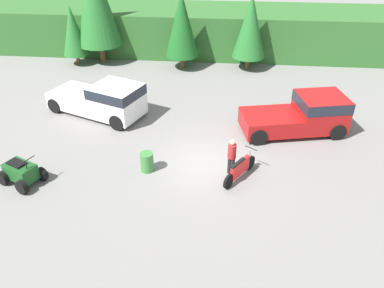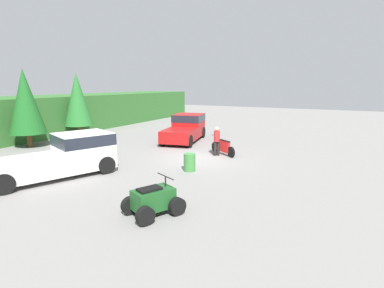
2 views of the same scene
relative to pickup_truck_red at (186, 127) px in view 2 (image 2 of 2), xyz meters
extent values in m
plane|color=slate|center=(-4.69, -3.43, -1.01)|extent=(80.00, 80.00, 0.00)
cube|color=#2D6028|center=(-4.69, 12.57, 0.60)|extent=(44.00, 6.00, 3.22)
cylinder|color=brown|center=(-7.17, 8.30, -0.53)|extent=(0.32, 0.32, 0.95)
cone|color=#19561E|center=(-7.17, 8.30, 2.10)|extent=(2.32, 2.32, 4.33)
cylinder|color=brown|center=(-2.56, 8.57, -0.55)|extent=(0.31, 0.31, 0.93)
cone|color=#236628|center=(-2.56, 8.57, 2.03)|extent=(2.26, 2.26, 4.22)
cube|color=maroon|center=(0.81, 0.18, 0.07)|extent=(2.71, 2.59, 1.69)
cube|color=#1E232D|center=(0.81, 0.18, 0.62)|extent=(2.73, 2.61, 0.54)
cube|color=maroon|center=(-1.68, -0.37, -0.36)|extent=(3.21, 2.70, 0.84)
cylinder|color=black|center=(1.18, 1.27, -0.59)|extent=(0.89, 0.46, 0.85)
cylinder|color=black|center=(1.61, -0.65, -0.59)|extent=(0.89, 0.46, 0.85)
cylinder|color=black|center=(-2.73, 0.40, -0.59)|extent=(0.89, 0.46, 0.85)
cylinder|color=black|center=(-2.30, -1.52, -0.59)|extent=(0.89, 0.46, 0.85)
cube|color=white|center=(-9.73, 0.39, 0.07)|extent=(3.04, 2.88, 1.69)
cube|color=#1E232D|center=(-9.73, 0.39, 0.62)|extent=(3.06, 2.91, 0.54)
cube|color=white|center=(-12.23, 1.38, -0.36)|extent=(3.54, 3.08, 0.84)
cylinder|color=black|center=(-8.76, 1.06, -0.59)|extent=(0.89, 0.57, 0.85)
cylinder|color=black|center=(-9.48, -0.77, -0.59)|extent=(0.89, 0.57, 0.85)
cylinder|color=black|center=(-13.46, 0.80, -0.59)|extent=(0.89, 0.57, 0.85)
cylinder|color=black|center=(-2.77, -3.60, -0.68)|extent=(0.44, 0.60, 0.65)
cylinder|color=black|center=(-3.69, -5.01, -0.68)|extent=(0.44, 0.60, 0.65)
cube|color=red|center=(-3.23, -4.31, -0.48)|extent=(0.82, 1.13, 0.67)
cylinder|color=#B7B7BC|center=(-2.79, -3.64, -0.29)|extent=(0.20, 0.27, 0.77)
cylinder|color=black|center=(-2.79, -3.64, 0.11)|extent=(0.52, 0.36, 0.04)
cube|color=black|center=(-3.34, -4.48, -0.11)|extent=(0.62, 0.84, 0.06)
cylinder|color=black|center=(-11.54, -5.24, -0.71)|extent=(0.63, 0.45, 0.60)
cylinder|color=black|center=(-11.96, -6.16, -0.71)|extent=(0.63, 0.45, 0.60)
cylinder|color=black|center=(-12.62, -4.74, -0.71)|extent=(0.63, 0.45, 0.60)
cylinder|color=black|center=(-13.04, -5.66, -0.71)|extent=(0.63, 0.45, 0.60)
cube|color=#194C1E|center=(-12.29, -5.45, -0.46)|extent=(1.52, 1.26, 0.65)
cylinder|color=black|center=(-11.85, -5.65, 0.04)|extent=(0.07, 0.07, 0.35)
cylinder|color=black|center=(-11.85, -5.65, 0.22)|extent=(0.43, 0.88, 0.04)
cube|color=black|center=(-12.42, -5.39, -0.09)|extent=(0.88, 0.72, 0.08)
cylinder|color=black|center=(-3.67, -3.98, -0.58)|extent=(0.25, 0.25, 0.86)
cylinder|color=black|center=(-3.54, -4.14, -0.58)|extent=(0.25, 0.25, 0.86)
cylinder|color=maroon|center=(-3.61, -4.06, 0.17)|extent=(0.50, 0.50, 0.65)
sphere|color=tan|center=(-3.61, -4.06, 0.61)|extent=(0.33, 0.33, 0.23)
cylinder|color=#387A38|center=(-7.25, -4.13, -0.57)|extent=(0.58, 0.58, 0.88)
camera|label=1|loc=(-4.02, -17.19, 8.81)|focal=35.00mm
camera|label=2|loc=(-19.94, -10.83, 3.24)|focal=28.00mm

